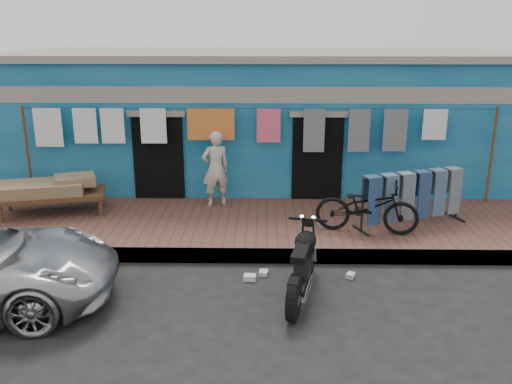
# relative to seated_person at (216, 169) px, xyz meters

# --- Properties ---
(ground) EXTENTS (80.00, 80.00, 0.00)m
(ground) POSITION_rel_seated_person_xyz_m (0.90, -3.99, -1.06)
(ground) COLOR black
(ground) RESTS_ON ground
(sidewalk) EXTENTS (28.00, 3.00, 0.25)m
(sidewalk) POSITION_rel_seated_person_xyz_m (0.90, -0.99, -0.93)
(sidewalk) COLOR brown
(sidewalk) RESTS_ON ground
(curb) EXTENTS (28.00, 0.10, 0.25)m
(curb) POSITION_rel_seated_person_xyz_m (0.90, -2.44, -0.93)
(curb) COLOR gray
(curb) RESTS_ON ground
(building) EXTENTS (12.20, 5.20, 3.36)m
(building) POSITION_rel_seated_person_xyz_m (0.90, 3.00, 0.63)
(building) COLOR #0F5782
(building) RESTS_ON ground
(clothesline) EXTENTS (10.06, 0.06, 2.10)m
(clothesline) POSITION_rel_seated_person_xyz_m (0.43, 0.26, 0.76)
(clothesline) COLOR brown
(clothesline) RESTS_ON sidewalk
(seated_person) EXTENTS (0.68, 0.57, 1.62)m
(seated_person) POSITION_rel_seated_person_xyz_m (0.00, 0.00, 0.00)
(seated_person) COLOR beige
(seated_person) RESTS_ON sidewalk
(bicycle) EXTENTS (1.97, 1.01, 1.21)m
(bicycle) POSITION_rel_seated_person_xyz_m (2.95, -1.57, -0.20)
(bicycle) COLOR black
(bicycle) RESTS_ON sidewalk
(motorcycle) EXTENTS (1.34, 1.97, 1.10)m
(motorcycle) POSITION_rel_seated_person_xyz_m (1.62, -3.69, -0.51)
(motorcycle) COLOR black
(motorcycle) RESTS_ON ground
(charpoy) EXTENTS (2.62, 2.03, 0.72)m
(charpoy) POSITION_rel_seated_person_xyz_m (-3.30, -0.58, -0.45)
(charpoy) COLOR brown
(charpoy) RESTS_ON sidewalk
(jeans_rack) EXTENTS (2.59, 2.00, 1.10)m
(jeans_rack) POSITION_rel_seated_person_xyz_m (3.88, -1.16, -0.26)
(jeans_rack) COLOR black
(jeans_rack) RESTS_ON sidewalk
(litter_a) EXTENTS (0.21, 0.17, 0.09)m
(litter_a) POSITION_rel_seated_person_xyz_m (0.82, -3.12, -1.02)
(litter_a) COLOR silver
(litter_a) RESTS_ON ground
(litter_b) EXTENTS (0.18, 0.19, 0.08)m
(litter_b) POSITION_rel_seated_person_xyz_m (2.46, -3.01, -1.02)
(litter_b) COLOR silver
(litter_b) RESTS_ON ground
(litter_c) EXTENTS (0.16, 0.19, 0.07)m
(litter_c) POSITION_rel_seated_person_xyz_m (1.04, -2.93, -1.02)
(litter_c) COLOR silver
(litter_c) RESTS_ON ground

